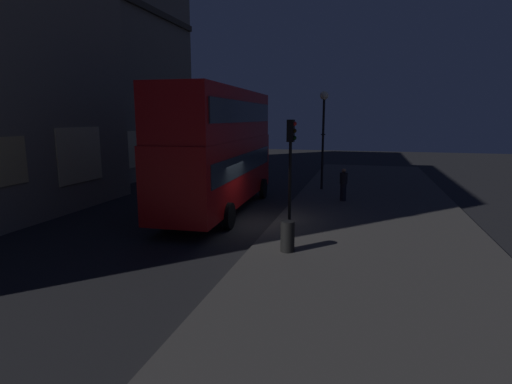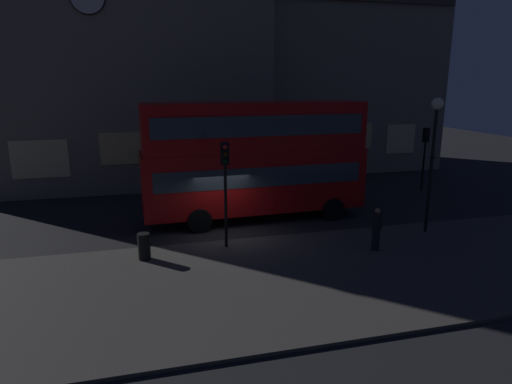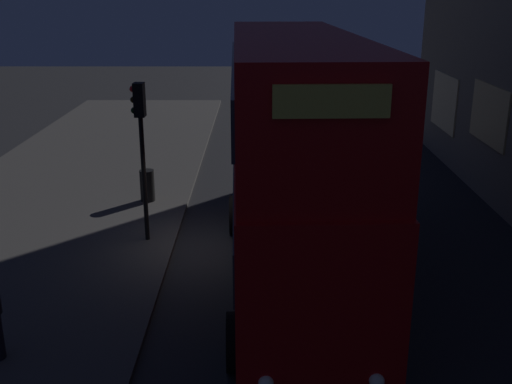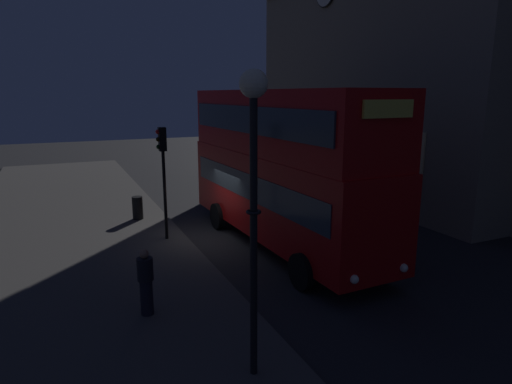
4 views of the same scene
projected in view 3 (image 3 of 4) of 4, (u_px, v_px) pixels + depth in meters
ground_plane at (209, 247)px, 16.27m from camera, size 80.00×80.00×0.00m
sidewalk_slab at (22, 245)px, 16.26m from camera, size 44.00×8.08×0.12m
double_decker_bus at (293, 149)px, 13.55m from camera, size 10.76×3.18×5.62m
traffic_light_near_kerb at (141, 130)px, 15.56m from camera, size 0.33×0.37×4.18m
litter_bin at (147, 185)px, 19.37m from camera, size 0.45×0.45×1.00m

